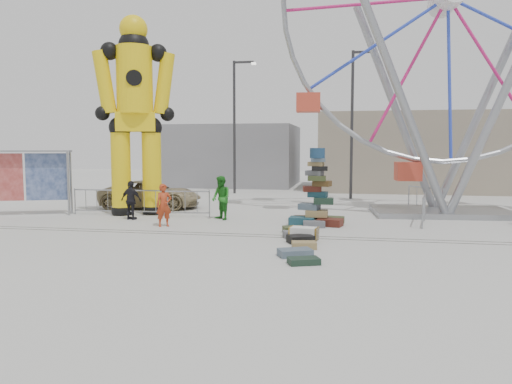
% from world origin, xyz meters
% --- Properties ---
extents(ground, '(90.00, 90.00, 0.00)m').
position_xyz_m(ground, '(0.00, 0.00, 0.00)').
color(ground, '#9E9E99').
rests_on(ground, ground).
extents(track_line_near, '(40.00, 0.04, 0.01)m').
position_xyz_m(track_line_near, '(0.00, 0.60, 0.00)').
color(track_line_near, '#47443F').
rests_on(track_line_near, ground).
extents(track_line_far, '(40.00, 0.04, 0.01)m').
position_xyz_m(track_line_far, '(0.00, 1.00, 0.00)').
color(track_line_far, '#47443F').
rests_on(track_line_far, ground).
extents(building_right, '(12.00, 8.00, 5.00)m').
position_xyz_m(building_right, '(7.00, 20.00, 2.50)').
color(building_right, gray).
rests_on(building_right, ground).
extents(building_left, '(10.00, 8.00, 4.40)m').
position_xyz_m(building_left, '(-6.00, 22.00, 2.20)').
color(building_left, gray).
rests_on(building_left, ground).
extents(lamp_post_right, '(1.41, 0.25, 8.00)m').
position_xyz_m(lamp_post_right, '(3.09, 13.00, 4.48)').
color(lamp_post_right, '#2D2D30').
rests_on(lamp_post_right, ground).
extents(lamp_post_left, '(1.41, 0.25, 8.00)m').
position_xyz_m(lamp_post_left, '(-3.91, 15.00, 4.48)').
color(lamp_post_left, '#2D2D30').
rests_on(lamp_post_left, ground).
extents(suitcase_tower, '(2.01, 1.75, 2.81)m').
position_xyz_m(suitcase_tower, '(1.70, 3.45, 0.78)').
color(suitcase_tower, '#1C4654').
rests_on(suitcase_tower, ground).
extents(crash_test_dummy, '(3.30, 1.81, 8.46)m').
position_xyz_m(crash_test_dummy, '(-5.91, 4.85, 4.46)').
color(crash_test_dummy, black).
rests_on(crash_test_dummy, ground).
extents(ferris_wheel, '(13.58, 3.73, 15.78)m').
position_xyz_m(ferris_wheel, '(6.70, 7.17, 7.77)').
color(ferris_wheel, gray).
rests_on(ferris_wheel, ground).
extents(banner_scaffold, '(3.73, 1.85, 2.71)m').
position_xyz_m(banner_scaffold, '(-10.38, 3.77, 2.03)').
color(banner_scaffold, gray).
rests_on(banner_scaffold, ground).
extents(steamer_trunk, '(0.91, 0.62, 0.39)m').
position_xyz_m(steamer_trunk, '(1.50, 0.32, 0.20)').
color(steamer_trunk, silver).
rests_on(steamer_trunk, ground).
extents(row_case_0, '(0.81, 0.74, 0.22)m').
position_xyz_m(row_case_0, '(1.05, 1.53, 0.11)').
color(row_case_0, '#384321').
rests_on(row_case_0, ground).
extents(row_case_1, '(0.84, 0.67, 0.21)m').
position_xyz_m(row_case_1, '(1.20, 0.70, 0.10)').
color(row_case_1, slate).
rests_on(row_case_1, ground).
extents(row_case_2, '(0.89, 0.81, 0.23)m').
position_xyz_m(row_case_2, '(1.44, -0.17, 0.12)').
color(row_case_2, black).
rests_on(row_case_2, ground).
extents(row_case_3, '(0.75, 0.55, 0.20)m').
position_xyz_m(row_case_3, '(1.61, -0.98, 0.10)').
color(row_case_3, '#9A814E').
rests_on(row_case_3, ground).
extents(row_case_4, '(1.00, 0.83, 0.19)m').
position_xyz_m(row_case_4, '(1.47, -2.01, 0.10)').
color(row_case_4, '#4E6070').
rests_on(row_case_4, ground).
extents(row_case_5, '(0.86, 0.70, 0.16)m').
position_xyz_m(row_case_5, '(1.76, -2.84, 0.08)').
color(row_case_5, '#1C3225').
rests_on(row_case_5, ground).
extents(barricade_dummy_a, '(2.00, 0.10, 1.10)m').
position_xyz_m(barricade_dummy_a, '(-7.55, 4.48, 0.55)').
color(barricade_dummy_a, gray).
rests_on(barricade_dummy_a, ground).
extents(barricade_dummy_b, '(2.00, 0.20, 1.10)m').
position_xyz_m(barricade_dummy_b, '(-5.47, 4.55, 0.55)').
color(barricade_dummy_b, gray).
rests_on(barricade_dummy_b, ground).
extents(barricade_dummy_c, '(2.00, 0.31, 1.10)m').
position_xyz_m(barricade_dummy_c, '(-3.68, 4.47, 0.55)').
color(barricade_dummy_c, gray).
rests_on(barricade_dummy_c, ground).
extents(barricade_wheel_front, '(0.46, 1.99, 1.10)m').
position_xyz_m(barricade_wheel_front, '(5.56, 4.12, 0.55)').
color(barricade_wheel_front, gray).
rests_on(barricade_wheel_front, ground).
extents(barricade_wheel_back, '(1.30, 1.65, 1.10)m').
position_xyz_m(barricade_wheel_back, '(6.21, 8.22, 0.55)').
color(barricade_wheel_back, gray).
rests_on(barricade_wheel_back, ground).
extents(pedestrian_red, '(0.67, 0.62, 1.53)m').
position_xyz_m(pedestrian_red, '(-3.66, 2.05, 0.77)').
color(pedestrian_red, '#A33417').
rests_on(pedestrian_red, ground).
extents(pedestrian_green, '(1.05, 1.05, 1.72)m').
position_xyz_m(pedestrian_green, '(-2.05, 4.03, 0.86)').
color(pedestrian_green, '#1D721C').
rests_on(pedestrian_green, ground).
extents(pedestrian_black, '(0.95, 0.53, 1.53)m').
position_xyz_m(pedestrian_black, '(-5.52, 3.41, 0.76)').
color(pedestrian_black, black).
rests_on(pedestrian_black, ground).
extents(parked_suv, '(4.85, 2.65, 1.29)m').
position_xyz_m(parked_suv, '(-6.19, 7.02, 0.64)').
color(parked_suv, '#988862').
rests_on(parked_suv, ground).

